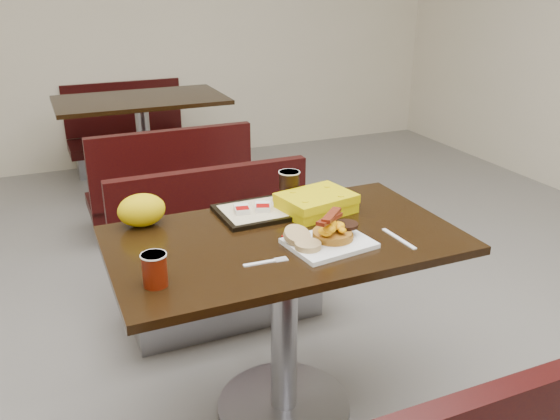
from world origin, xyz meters
name	(u,v)px	position (x,y,z in m)	size (l,w,h in m)	color
floor	(284,409)	(0.00, 0.00, 0.00)	(6.00, 7.00, 0.01)	gray
table_near	(284,328)	(0.00, 0.00, 0.38)	(1.20, 0.70, 0.75)	black
bench_near_n	(225,254)	(0.00, 0.70, 0.36)	(1.00, 0.46, 0.72)	black
table_far	(145,148)	(0.00, 2.60, 0.38)	(1.20, 0.70, 0.75)	black
bench_far_s	(166,178)	(0.00, 1.90, 0.36)	(1.00, 0.46, 0.72)	black
bench_far_n	(129,129)	(0.00, 3.30, 0.36)	(1.00, 0.46, 0.72)	black
platter	(329,243)	(0.11, -0.13, 0.76)	(0.27, 0.21, 0.02)	white
pancake_stack	(333,234)	(0.13, -0.11, 0.78)	(0.14, 0.14, 0.03)	#A2761B
sausage_patty	(347,225)	(0.19, -0.10, 0.80)	(0.08, 0.08, 0.01)	black
scrambled_eggs	(329,226)	(0.11, -0.13, 0.82)	(0.09, 0.08, 0.05)	#FFC105
bacon_strips	(330,218)	(0.11, -0.13, 0.85)	(0.17, 0.07, 0.01)	#4C1005
muffin_bottom	(308,245)	(0.02, -0.15, 0.78)	(0.09, 0.09, 0.02)	tan
muffin_top	(297,235)	(0.01, -0.09, 0.79)	(0.09, 0.09, 0.02)	tan
coffee_cup_near	(155,270)	(-0.48, -0.17, 0.80)	(0.07, 0.07, 0.10)	maroon
fork	(259,263)	(-0.16, -0.16, 0.75)	(0.15, 0.03, 0.00)	white
knife	(399,239)	(0.35, -0.18, 0.75)	(0.18, 0.01, 0.00)	white
condiment_ketchup	(288,237)	(0.00, -0.02, 0.75)	(0.03, 0.03, 0.01)	#8C0504
tray	(264,211)	(0.02, 0.23, 0.76)	(0.35, 0.25, 0.02)	black
hashbrown_sleeve_left	(242,209)	(-0.07, 0.23, 0.78)	(0.05, 0.07, 0.02)	silver
hashbrown_sleeve_right	(263,207)	(0.01, 0.22, 0.78)	(0.06, 0.08, 0.02)	silver
coffee_cup_far	(289,185)	(0.15, 0.29, 0.82)	(0.08, 0.08, 0.11)	black
clamshell	(316,203)	(0.20, 0.16, 0.79)	(0.27, 0.20, 0.07)	#CCB603
paper_bag	(142,210)	(-0.43, 0.29, 0.81)	(0.17, 0.13, 0.12)	#DFB907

